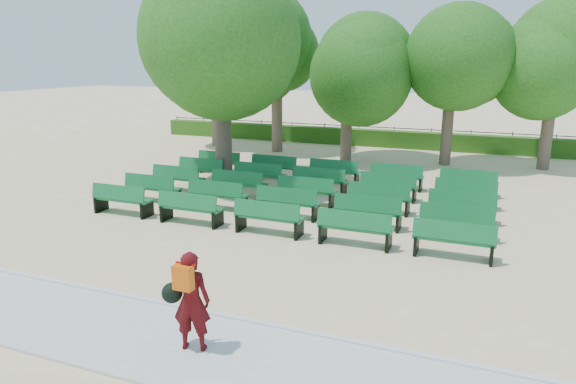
% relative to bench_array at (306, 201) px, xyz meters
% --- Properties ---
extents(ground, '(120.00, 120.00, 0.00)m').
position_rel_bench_array_xyz_m(ground, '(-0.43, -1.65, -0.10)').
color(ground, beige).
extents(paving, '(30.00, 2.20, 0.06)m').
position_rel_bench_array_xyz_m(paving, '(-0.43, -9.05, -0.07)').
color(paving, silver).
rests_on(paving, ground).
extents(curb, '(30.00, 0.12, 0.10)m').
position_rel_bench_array_xyz_m(curb, '(-0.43, -7.90, -0.05)').
color(curb, silver).
rests_on(curb, ground).
extents(hedge, '(26.00, 0.70, 0.90)m').
position_rel_bench_array_xyz_m(hedge, '(-0.43, 12.35, 0.35)').
color(hedge, '#2A5B17').
rests_on(hedge, ground).
extents(fence, '(26.00, 0.10, 1.02)m').
position_rel_bench_array_xyz_m(fence, '(-0.43, 12.75, -0.10)').
color(fence, black).
rests_on(fence, ground).
extents(tree_line, '(21.80, 6.80, 7.04)m').
position_rel_bench_array_xyz_m(tree_line, '(-0.43, 8.35, -0.10)').
color(tree_line, '#27641B').
rests_on(tree_line, ground).
extents(bench_array, '(1.92, 0.61, 1.21)m').
position_rel_bench_array_xyz_m(bench_array, '(0.00, 0.00, 0.00)').
color(bench_array, '#126731').
rests_on(bench_array, ground).
extents(tree_among, '(5.62, 5.62, 7.58)m').
position_rel_bench_array_xyz_m(tree_among, '(-4.06, 1.84, 4.92)').
color(tree_among, brown).
rests_on(tree_among, ground).
extents(person, '(0.84, 0.56, 1.71)m').
position_rel_bench_array_xyz_m(person, '(1.22, -9.06, 0.84)').
color(person, '#480A0C').
rests_on(person, ground).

